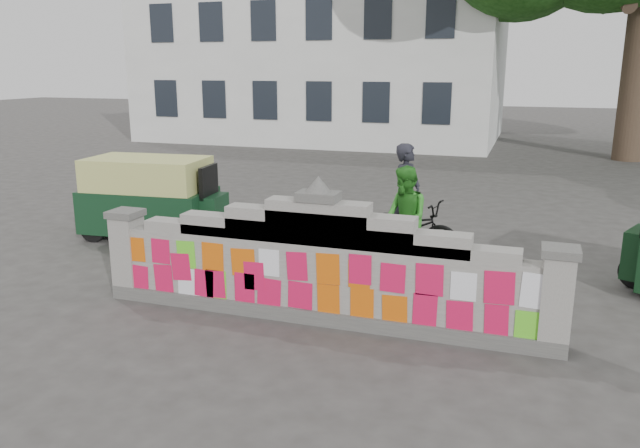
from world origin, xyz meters
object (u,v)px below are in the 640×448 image
at_px(cyclist_bike, 406,228).
at_px(cyclist_rider, 406,208).
at_px(rickshaw_left, 152,197).
at_px(pedestrian, 405,218).

relative_size(cyclist_bike, cyclist_rider, 1.12).
distance_m(cyclist_bike, rickshaw_left, 5.12).
relative_size(cyclist_rider, pedestrian, 1.03).
bearing_deg(cyclist_rider, pedestrian, -159.99).
relative_size(pedestrian, rickshaw_left, 0.59).
distance_m(pedestrian, rickshaw_left, 5.21).
xyz_separation_m(pedestrian, rickshaw_left, (-5.20, 0.33, -0.04)).
bearing_deg(cyclist_bike, cyclist_rider, -78.70).
distance_m(cyclist_rider, rickshaw_left, 5.11).
xyz_separation_m(cyclist_bike, pedestrian, (0.10, -0.64, 0.35)).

